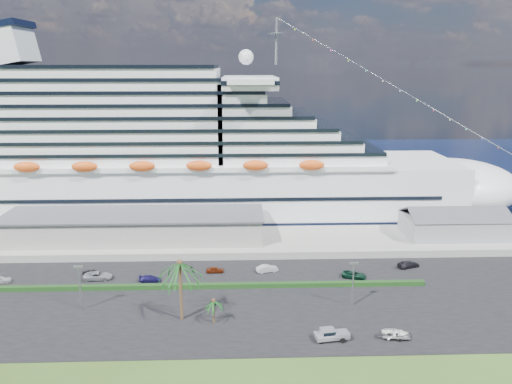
{
  "coord_description": "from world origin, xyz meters",
  "views": [
    {
      "loc": [
        -0.01,
        -73.09,
        42.1
      ],
      "look_at": [
        3.5,
        30.0,
        15.65
      ],
      "focal_mm": 35.0,
      "sensor_mm": 36.0,
      "label": 1
    }
  ],
  "objects_px": {
    "cruise_ship": "(162,159)",
    "boat_trailer": "(396,333)",
    "parked_car_3": "(150,279)",
    "pickup_truck": "(331,334)"
  },
  "relations": [
    {
      "from": "cruise_ship",
      "to": "boat_trailer",
      "type": "xyz_separation_m",
      "value": [
        45.94,
        -67.59,
        -15.55
      ]
    },
    {
      "from": "parked_car_3",
      "to": "cruise_ship",
      "type": "bearing_deg",
      "value": 5.2
    },
    {
      "from": "pickup_truck",
      "to": "boat_trailer",
      "type": "bearing_deg",
      "value": -0.48
    },
    {
      "from": "parked_car_3",
      "to": "boat_trailer",
      "type": "bearing_deg",
      "value": -117.85
    },
    {
      "from": "cruise_ship",
      "to": "parked_car_3",
      "type": "distance_m",
      "value": 47.5
    },
    {
      "from": "pickup_truck",
      "to": "cruise_ship",
      "type": "bearing_deg",
      "value": 117.88
    },
    {
      "from": "cruise_ship",
      "to": "pickup_truck",
      "type": "relative_size",
      "value": 34.01
    },
    {
      "from": "cruise_ship",
      "to": "boat_trailer",
      "type": "relative_size",
      "value": 34.72
    },
    {
      "from": "boat_trailer",
      "to": "pickup_truck",
      "type": "bearing_deg",
      "value": 179.52
    },
    {
      "from": "parked_car_3",
      "to": "boat_trailer",
      "type": "distance_m",
      "value": 48.22
    }
  ]
}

